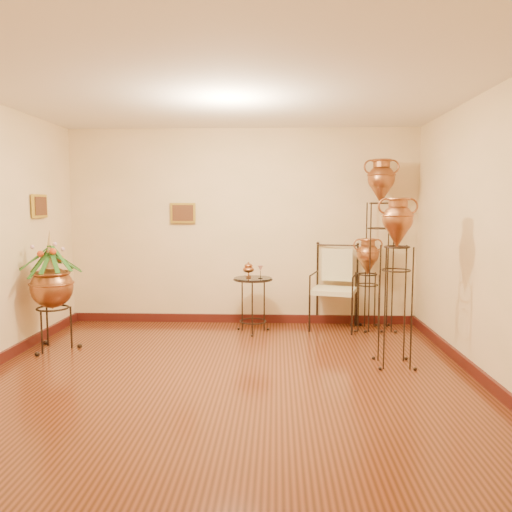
{
  "coord_description": "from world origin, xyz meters",
  "views": [
    {
      "loc": [
        0.5,
        -4.68,
        1.7
      ],
      "look_at": [
        0.25,
        1.3,
        1.1
      ],
      "focal_mm": 35.0,
      "sensor_mm": 36.0,
      "label": 1
    }
  ],
  "objects_px": {
    "amphora_tall": "(380,243)",
    "planter_urn": "(52,282)",
    "side_table": "(253,304)",
    "amphora_mid": "(396,281)",
    "armchair": "(334,287)"
  },
  "relations": [
    {
      "from": "amphora_tall",
      "to": "planter_urn",
      "type": "relative_size",
      "value": 1.62
    },
    {
      "from": "amphora_tall",
      "to": "side_table",
      "type": "distance_m",
      "value": 1.91
    },
    {
      "from": "planter_urn",
      "to": "amphora_mid",
      "type": "bearing_deg",
      "value": -6.26
    },
    {
      "from": "armchair",
      "to": "side_table",
      "type": "height_order",
      "value": "armchair"
    },
    {
      "from": "planter_urn",
      "to": "amphora_tall",
      "type": "bearing_deg",
      "value": 15.54
    },
    {
      "from": "amphora_mid",
      "to": "armchair",
      "type": "distance_m",
      "value": 1.66
    },
    {
      "from": "amphora_tall",
      "to": "amphora_mid",
      "type": "distance_m",
      "value": 1.59
    },
    {
      "from": "side_table",
      "to": "amphora_tall",
      "type": "bearing_deg",
      "value": 7.73
    },
    {
      "from": "armchair",
      "to": "amphora_tall",
      "type": "bearing_deg",
      "value": 15.63
    },
    {
      "from": "side_table",
      "to": "amphora_mid",
      "type": "bearing_deg",
      "value": -39.92
    },
    {
      "from": "amphora_mid",
      "to": "planter_urn",
      "type": "xyz_separation_m",
      "value": [
        -3.91,
        0.43,
        -0.11
      ]
    },
    {
      "from": "amphora_mid",
      "to": "side_table",
      "type": "xyz_separation_m",
      "value": [
        -1.58,
        1.32,
        -0.53
      ]
    },
    {
      "from": "amphora_tall",
      "to": "side_table",
      "type": "xyz_separation_m",
      "value": [
        -1.72,
        -0.23,
        -0.81
      ]
    },
    {
      "from": "amphora_tall",
      "to": "side_table",
      "type": "bearing_deg",
      "value": -172.27
    },
    {
      "from": "amphora_mid",
      "to": "armchair",
      "type": "bearing_deg",
      "value": 106.83
    }
  ]
}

